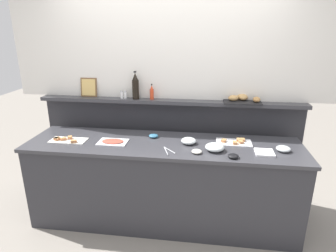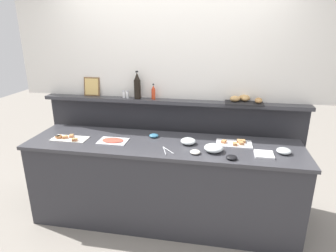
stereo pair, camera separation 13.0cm
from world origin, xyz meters
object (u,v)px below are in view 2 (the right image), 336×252
object	(u,v)px
napkin_stack	(264,154)
pepper_shaker	(128,94)
glass_bowl_medium	(284,151)
condiment_bowl_teal	(195,152)
serving_tongs	(166,150)
salt_shaker	(124,94)
wine_bottle_dark	(137,86)
bread_basket	(245,100)
cold_cuts_platter	(113,141)
framed_picture	(92,87)
sandwich_platter_rear	(69,138)
condiment_bowl_red	(154,136)
hot_sauce_bottle	(153,93)
glass_bowl_large	(188,141)
sandwich_platter_front	(235,143)
condiment_bowl_dark	(232,157)
glass_bowl_small	(214,148)

from	to	relation	value
napkin_stack	pepper_shaker	bearing A→B (deg)	158.55
glass_bowl_medium	napkin_stack	world-z (taller)	glass_bowl_medium
glass_bowl_medium	condiment_bowl_teal	xyz separation A→B (m)	(-0.81, -0.15, -0.01)
napkin_stack	pepper_shaker	world-z (taller)	pepper_shaker
serving_tongs	salt_shaker	bearing A→B (deg)	133.97
wine_bottle_dark	bread_basket	world-z (taller)	wine_bottle_dark
cold_cuts_platter	salt_shaker	world-z (taller)	salt_shaker
condiment_bowl_teal	wine_bottle_dark	size ratio (longest dim) A/B	0.31
glass_bowl_medium	pepper_shaker	xyz separation A→B (m)	(-1.66, 0.50, 0.36)
serving_tongs	wine_bottle_dark	world-z (taller)	wine_bottle_dark
wine_bottle_dark	framed_picture	bearing A→B (deg)	175.17
sandwich_platter_rear	bread_basket	world-z (taller)	bread_basket
sandwich_platter_rear	condiment_bowl_teal	xyz separation A→B (m)	(1.34, -0.13, 0.01)
condiment_bowl_red	framed_picture	distance (m)	0.99
sandwich_platter_rear	hot_sauce_bottle	size ratio (longest dim) A/B	2.12
sandwich_platter_rear	serving_tongs	bearing A→B (deg)	-5.97
glass_bowl_large	pepper_shaker	distance (m)	0.94
sandwich_platter_front	glass_bowl_large	bearing A→B (deg)	-170.24
wine_bottle_dark	pepper_shaker	world-z (taller)	wine_bottle_dark
condiment_bowl_teal	serving_tongs	xyz separation A→B (m)	(-0.28, 0.01, -0.01)
salt_shaker	hot_sauce_bottle	bearing A→B (deg)	-0.15
wine_bottle_dark	salt_shaker	world-z (taller)	wine_bottle_dark
sandwich_platter_front	glass_bowl_medium	size ratio (longest dim) A/B	2.66
cold_cuts_platter	hot_sauce_bottle	bearing A→B (deg)	58.22
condiment_bowl_dark	hot_sauce_bottle	bearing A→B (deg)	140.79
serving_tongs	bread_basket	xyz separation A→B (m)	(0.74, 0.66, 0.37)
hot_sauce_bottle	condiment_bowl_dark	bearing A→B (deg)	-39.21
cold_cuts_platter	bread_basket	xyz separation A→B (m)	(1.32, 0.53, 0.36)
wine_bottle_dark	glass_bowl_large	bearing A→B (deg)	-33.58
sandwich_platter_rear	condiment_bowl_red	world-z (taller)	sandwich_platter_rear
glass_bowl_small	bread_basket	distance (m)	0.75
condiment_bowl_red	pepper_shaker	world-z (taller)	pepper_shaker
glass_bowl_small	napkin_stack	world-z (taller)	glass_bowl_small
cold_cuts_platter	napkin_stack	xyz separation A→B (m)	(1.48, -0.07, 0.00)
framed_picture	serving_tongs	bearing A→B (deg)	-33.57
condiment_bowl_dark	napkin_stack	distance (m)	0.32
salt_shaker	pepper_shaker	world-z (taller)	same
condiment_bowl_dark	hot_sauce_bottle	size ratio (longest dim) A/B	0.56
wine_bottle_dark	condiment_bowl_red	bearing A→B (deg)	-49.70
glass_bowl_small	salt_shaker	bearing A→B (deg)	151.54
cold_cuts_platter	condiment_bowl_teal	distance (m)	0.87
glass_bowl_small	framed_picture	xyz separation A→B (m)	(-1.47, 0.61, 0.42)
sandwich_platter_front	cold_cuts_platter	distance (m)	1.24
serving_tongs	hot_sauce_bottle	bearing A→B (deg)	112.70
glass_bowl_small	salt_shaker	world-z (taller)	salt_shaker
glass_bowl_medium	condiment_bowl_dark	size ratio (longest dim) A/B	1.34
condiment_bowl_red	sandwich_platter_rear	bearing A→B (deg)	-165.67
sandwich_platter_front	condiment_bowl_dark	world-z (taller)	sandwich_platter_front
hot_sauce_bottle	salt_shaker	size ratio (longest dim) A/B	2.02
condiment_bowl_dark	bread_basket	distance (m)	0.83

